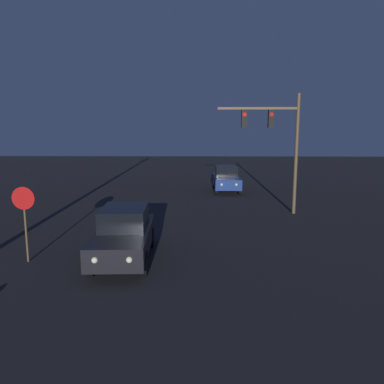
{
  "coord_description": "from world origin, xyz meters",
  "views": [
    {
      "loc": [
        0.35,
        -0.02,
        4.39
      ],
      "look_at": [
        0.0,
        15.64,
        1.72
      ],
      "focal_mm": 35.0,
      "sensor_mm": 36.0,
      "label": 1
    }
  ],
  "objects_px": {
    "car_near": "(124,234)",
    "stop_sign": "(24,210)",
    "car_far": "(226,179)",
    "traffic_signal_mast": "(277,135)"
  },
  "relations": [
    {
      "from": "car_near",
      "to": "car_far",
      "type": "bearing_deg",
      "value": -110.32
    },
    {
      "from": "car_near",
      "to": "traffic_signal_mast",
      "type": "relative_size",
      "value": 0.75
    },
    {
      "from": "traffic_signal_mast",
      "to": "stop_sign",
      "type": "height_order",
      "value": "traffic_signal_mast"
    },
    {
      "from": "car_near",
      "to": "stop_sign",
      "type": "relative_size",
      "value": 1.82
    },
    {
      "from": "traffic_signal_mast",
      "to": "stop_sign",
      "type": "distance_m",
      "value": 12.39
    },
    {
      "from": "traffic_signal_mast",
      "to": "stop_sign",
      "type": "relative_size",
      "value": 2.42
    },
    {
      "from": "car_near",
      "to": "stop_sign",
      "type": "distance_m",
      "value": 3.32
    },
    {
      "from": "car_near",
      "to": "car_far",
      "type": "relative_size",
      "value": 1.01
    },
    {
      "from": "car_far",
      "to": "stop_sign",
      "type": "xyz_separation_m",
      "value": [
        -7.58,
        -14.5,
        0.89
      ]
    },
    {
      "from": "car_far",
      "to": "car_near",
      "type": "bearing_deg",
      "value": 72.26
    }
  ]
}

